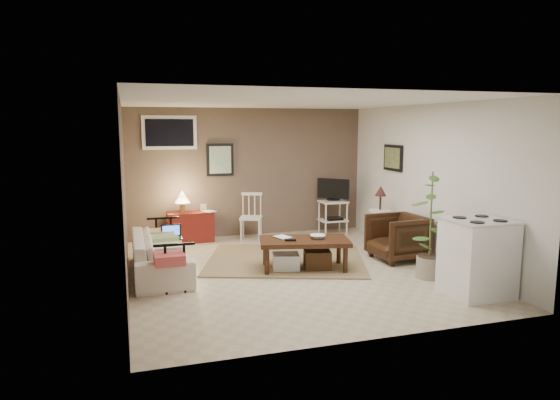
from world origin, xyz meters
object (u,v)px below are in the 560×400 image
object	(u,v)px
coffee_table	(304,252)
red_console	(190,224)
tv_stand	(333,205)
stove	(477,257)
sofa	(160,248)
side_table	(380,209)
armchair	(397,235)
spindle_chair	(251,218)
potted_plant	(431,221)

from	to	relation	value
coffee_table	red_console	distance (m)	2.66
tv_stand	stove	xyz separation A→B (m)	(0.27, -3.83, -0.09)
coffee_table	sofa	xyz separation A→B (m)	(-1.98, 0.43, 0.10)
side_table	armchair	world-z (taller)	side_table
stove	side_table	bearing A→B (deg)	88.26
red_console	tv_stand	bearing A→B (deg)	-1.81
sofa	spindle_chair	bearing A→B (deg)	-45.13
spindle_chair	armchair	size ratio (longest dim) A/B	1.09
red_console	stove	size ratio (longest dim) A/B	0.98
side_table	coffee_table	bearing A→B (deg)	-150.67
potted_plant	tv_stand	bearing A→B (deg)	92.14
coffee_table	sofa	bearing A→B (deg)	167.69
sofa	tv_stand	xyz separation A→B (m)	(3.38, 1.77, 0.19)
stove	tv_stand	bearing A→B (deg)	94.09
side_table	armchair	size ratio (longest dim) A/B	1.36
red_console	armchair	distance (m)	3.66
sofa	spindle_chair	size ratio (longest dim) A/B	2.25
red_console	armchair	world-z (taller)	red_console
sofa	potted_plant	size ratio (longest dim) A/B	1.28
coffee_table	stove	size ratio (longest dim) A/B	1.45
coffee_table	stove	distance (m)	2.35
tv_stand	side_table	size ratio (longest dim) A/B	1.01
coffee_table	tv_stand	distance (m)	2.62
tv_stand	stove	world-z (taller)	tv_stand
coffee_table	armchair	xyz separation A→B (m)	(1.59, 0.11, 0.12)
coffee_table	potted_plant	world-z (taller)	potted_plant
red_console	tv_stand	distance (m)	2.76
sofa	side_table	bearing A→B (deg)	-81.61
sofa	armchair	size ratio (longest dim) A/B	2.45
red_console	spindle_chair	size ratio (longest dim) A/B	1.10
spindle_chair	stove	bearing A→B (deg)	-63.17
potted_plant	sofa	bearing A→B (deg)	159.66
armchair	stove	world-z (taller)	stove
side_table	tv_stand	bearing A→B (deg)	106.23
sofa	armchair	distance (m)	3.58
side_table	potted_plant	xyz separation A→B (m)	(-0.24, -1.85, 0.14)
red_console	armchair	size ratio (longest dim) A/B	1.20
spindle_chair	armchair	bearing A→B (deg)	-48.25
spindle_chair	potted_plant	world-z (taller)	potted_plant
spindle_chair	potted_plant	xyz separation A→B (m)	(1.76, -3.03, 0.39)
coffee_table	potted_plant	bearing A→B (deg)	-29.71
spindle_chair	tv_stand	distance (m)	1.65
sofa	red_console	world-z (taller)	red_console
sofa	potted_plant	bearing A→B (deg)	-110.34
spindle_chair	coffee_table	bearing A→B (deg)	-83.46
sofa	coffee_table	bearing A→B (deg)	-102.31
coffee_table	side_table	size ratio (longest dim) A/B	1.31
coffee_table	spindle_chair	world-z (taller)	spindle_chair
red_console	coffee_table	bearing A→B (deg)	-59.40
side_table	armchair	distance (m)	0.93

